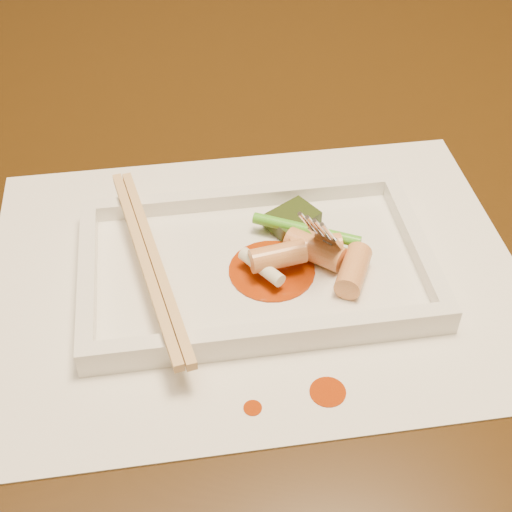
{
  "coord_description": "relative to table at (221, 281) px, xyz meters",
  "views": [
    {
      "loc": [
        -0.04,
        -0.47,
        1.13
      ],
      "look_at": [
        0.02,
        -0.1,
        0.77
      ],
      "focal_mm": 50.0,
      "sensor_mm": 36.0,
      "label": 1
    }
  ],
  "objects": [
    {
      "name": "table",
      "position": [
        0.0,
        0.0,
        0.0
      ],
      "size": [
        1.4,
        0.9,
        0.75
      ],
      "color": "black",
      "rests_on": "ground"
    },
    {
      "name": "placemat",
      "position": [
        0.02,
        -0.1,
        0.1
      ],
      "size": [
        0.4,
        0.3,
        0.0
      ],
      "primitive_type": "cube",
      "color": "white",
      "rests_on": "table"
    },
    {
      "name": "sauce_splatter_a",
      "position": [
        0.05,
        -0.21,
        0.1
      ],
      "size": [
        0.02,
        0.02,
        0.0
      ],
      "primitive_type": "cylinder",
      "color": "#A02F04",
      "rests_on": "placemat"
    },
    {
      "name": "sauce_splatter_b",
      "position": [
        -0.0,
        -0.22,
        0.1
      ],
      "size": [
        0.01,
        0.01,
        0.0
      ],
      "primitive_type": "cylinder",
      "color": "#A02F04",
      "rests_on": "placemat"
    },
    {
      "name": "plate_base",
      "position": [
        0.02,
        -0.1,
        0.11
      ],
      "size": [
        0.26,
        0.16,
        0.01
      ],
      "primitive_type": "cube",
      "color": "white",
      "rests_on": "placemat"
    },
    {
      "name": "plate_rim_far",
      "position": [
        0.02,
        -0.02,
        0.12
      ],
      "size": [
        0.26,
        0.01,
        0.01
      ],
      "primitive_type": "cube",
      "color": "white",
      "rests_on": "plate_base"
    },
    {
      "name": "plate_rim_near",
      "position": [
        0.02,
        -0.17,
        0.12
      ],
      "size": [
        0.26,
        0.01,
        0.01
      ],
      "primitive_type": "cube",
      "color": "white",
      "rests_on": "plate_base"
    },
    {
      "name": "plate_rim_left",
      "position": [
        -0.1,
        -0.1,
        0.12
      ],
      "size": [
        0.01,
        0.14,
        0.01
      ],
      "primitive_type": "cube",
      "color": "white",
      "rests_on": "plate_base"
    },
    {
      "name": "plate_rim_right",
      "position": [
        0.14,
        -0.1,
        0.12
      ],
      "size": [
        0.01,
        0.14,
        0.01
      ],
      "primitive_type": "cube",
      "color": "white",
      "rests_on": "plate_base"
    },
    {
      "name": "veg_piece",
      "position": [
        0.05,
        -0.06,
        0.12
      ],
      "size": [
        0.05,
        0.04,
        0.01
      ],
      "primitive_type": "cube",
      "rotation": [
        0.0,
        0.0,
        0.55
      ],
      "color": "black",
      "rests_on": "plate_base"
    },
    {
      "name": "scallion_white",
      "position": [
        0.02,
        -0.11,
        0.12
      ],
      "size": [
        0.03,
        0.04,
        0.01
      ],
      "primitive_type": "cylinder",
      "rotation": [
        1.57,
        0.0,
        0.6
      ],
      "color": "#EAEACC",
      "rests_on": "plate_base"
    },
    {
      "name": "scallion_green",
      "position": [
        0.06,
        -0.08,
        0.12
      ],
      "size": [
        0.08,
        0.05,
        0.01
      ],
      "primitive_type": "cylinder",
      "rotation": [
        1.57,
        0.0,
        1.08
      ],
      "color": "#399F19",
      "rests_on": "plate_base"
    },
    {
      "name": "chopstick_a",
      "position": [
        -0.06,
        -0.1,
        0.13
      ],
      "size": [
        0.04,
        0.2,
        0.01
      ],
      "primitive_type": "cube",
      "rotation": [
        0.0,
        0.0,
        0.18
      ],
      "color": "tan",
      "rests_on": "plate_rim_near"
    },
    {
      "name": "chopstick_b",
      "position": [
        -0.05,
        -0.1,
        0.13
      ],
      "size": [
        0.04,
        0.2,
        0.01
      ],
      "primitive_type": "cube",
      "rotation": [
        0.0,
        0.0,
        0.18
      ],
      "color": "tan",
      "rests_on": "plate_rim_near"
    },
    {
      "name": "fork",
      "position": [
        0.09,
        -0.08,
        0.18
      ],
      "size": [
        0.09,
        0.1,
        0.14
      ],
      "primitive_type": null,
      "color": "silver",
      "rests_on": "plate_base"
    },
    {
      "name": "sauce_blob_0",
      "position": [
        0.03,
        -0.1,
        0.11
      ],
      "size": [
        0.06,
        0.06,
        0.0
      ],
      "primitive_type": "cylinder",
      "color": "#A02F04",
      "rests_on": "plate_base"
    },
    {
      "name": "rice_cake_0",
      "position": [
        0.06,
        -0.1,
        0.12
      ],
      "size": [
        0.05,
        0.04,
        0.02
      ],
      "primitive_type": "cylinder",
      "rotation": [
        1.57,
        0.0,
        0.86
      ],
      "color": "#E8AF6C",
      "rests_on": "plate_base"
    },
    {
      "name": "rice_cake_1",
      "position": [
        0.07,
        -0.09,
        0.12
      ],
      "size": [
        0.04,
        0.02,
        0.02
      ],
      "primitive_type": "cylinder",
      "rotation": [
        1.57,
        0.0,
        1.58
      ],
      "color": "#E8AF6C",
      "rests_on": "plate_base"
    },
    {
      "name": "rice_cake_2",
      "position": [
        0.03,
        -0.1,
        0.13
      ],
      "size": [
        0.04,
        0.02,
        0.02
      ],
      "primitive_type": "cylinder",
      "rotation": [
        1.57,
        0.0,
        1.72
      ],
      "color": "#E8AF6C",
      "rests_on": "plate_base"
    },
    {
      "name": "rice_cake_3",
      "position": [
        0.09,
        -0.12,
        0.12
      ],
      "size": [
        0.04,
        0.05,
        0.02
      ],
      "primitive_type": "cylinder",
      "rotation": [
        1.57,
        0.0,
        2.67
      ],
      "color": "#E8AF6C",
      "rests_on": "plate_base"
    }
  ]
}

